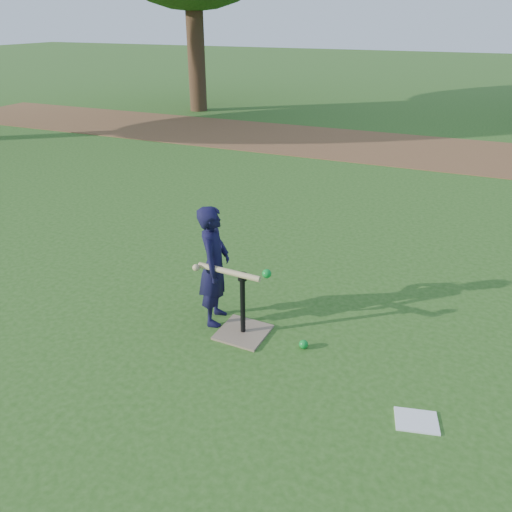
% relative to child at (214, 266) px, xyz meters
% --- Properties ---
extents(ground, '(80.00, 80.00, 0.00)m').
position_rel_child_xyz_m(ground, '(0.26, -0.01, -0.57)').
color(ground, '#285116').
rests_on(ground, ground).
extents(dirt_strip, '(24.00, 3.00, 0.01)m').
position_rel_child_xyz_m(dirt_strip, '(0.26, 7.49, -0.57)').
color(dirt_strip, brown).
rests_on(dirt_strip, ground).
extents(child, '(0.37, 0.47, 1.14)m').
position_rel_child_xyz_m(child, '(0.00, 0.00, 0.00)').
color(child, black).
rests_on(child, ground).
extents(wiffle_ball_ground, '(0.08, 0.08, 0.08)m').
position_rel_child_xyz_m(wiffle_ball_ground, '(0.91, -0.11, -0.53)').
color(wiffle_ball_ground, '#0C8B28').
rests_on(wiffle_ball_ground, ground).
extents(clipboard, '(0.34, 0.29, 0.01)m').
position_rel_child_xyz_m(clipboard, '(1.93, -0.62, -0.57)').
color(clipboard, white).
rests_on(clipboard, ground).
extents(batting_tee, '(0.45, 0.45, 0.61)m').
position_rel_child_xyz_m(batting_tee, '(0.33, -0.11, -0.46)').
color(batting_tee, '#897057').
rests_on(batting_tee, ground).
extents(swing_action, '(0.70, 0.17, 0.10)m').
position_rel_child_xyz_m(swing_action, '(0.25, -0.12, 0.05)').
color(swing_action, tan).
rests_on(swing_action, ground).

